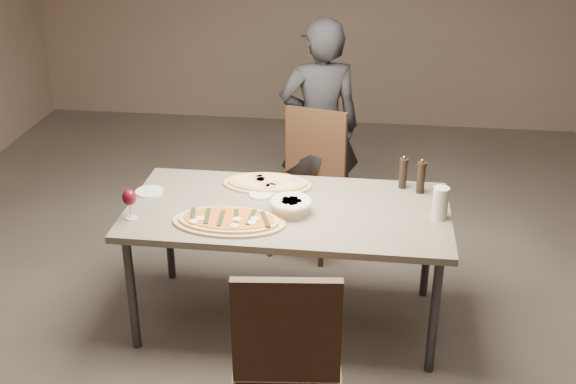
# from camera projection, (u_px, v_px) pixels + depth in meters

# --- Properties ---
(room) EXTENTS (7.00, 7.00, 7.00)m
(room) POSITION_uv_depth(u_px,v_px,m) (288.00, 97.00, 3.75)
(room) COLOR #605852
(room) RESTS_ON ground
(dining_table) EXTENTS (1.80, 0.90, 0.75)m
(dining_table) POSITION_uv_depth(u_px,v_px,m) (288.00, 217.00, 4.05)
(dining_table) COLOR slate
(dining_table) RESTS_ON ground
(zucchini_pizza) EXTENTS (0.61, 0.34, 0.05)m
(zucchini_pizza) POSITION_uv_depth(u_px,v_px,m) (229.00, 221.00, 3.86)
(zucchini_pizza) COLOR tan
(zucchini_pizza) RESTS_ON dining_table
(ham_pizza) EXTENTS (0.53, 0.30, 0.04)m
(ham_pizza) POSITION_uv_depth(u_px,v_px,m) (268.00, 183.00, 4.29)
(ham_pizza) COLOR tan
(ham_pizza) RESTS_ON dining_table
(bread_basket) EXTENTS (0.23, 0.23, 0.08)m
(bread_basket) POSITION_uv_depth(u_px,v_px,m) (291.00, 205.00, 3.96)
(bread_basket) COLOR beige
(bread_basket) RESTS_ON dining_table
(oil_dish) EXTENTS (0.14, 0.14, 0.02)m
(oil_dish) POSITION_uv_depth(u_px,v_px,m) (261.00, 195.00, 4.17)
(oil_dish) COLOR white
(oil_dish) RESTS_ON dining_table
(pepper_mill_left) EXTENTS (0.05, 0.05, 0.21)m
(pepper_mill_left) POSITION_uv_depth(u_px,v_px,m) (421.00, 177.00, 4.17)
(pepper_mill_left) COLOR black
(pepper_mill_left) RESTS_ON dining_table
(pepper_mill_right) EXTENTS (0.05, 0.05, 0.20)m
(pepper_mill_right) POSITION_uv_depth(u_px,v_px,m) (403.00, 173.00, 4.23)
(pepper_mill_right) COLOR black
(pepper_mill_right) RESTS_ON dining_table
(carafe) EXTENTS (0.09, 0.09, 0.18)m
(carafe) POSITION_uv_depth(u_px,v_px,m) (440.00, 203.00, 3.89)
(carafe) COLOR silver
(carafe) RESTS_ON dining_table
(wine_glass) EXTENTS (0.08, 0.08, 0.17)m
(wine_glass) POSITION_uv_depth(u_px,v_px,m) (129.00, 198.00, 3.87)
(wine_glass) COLOR silver
(wine_glass) RESTS_ON dining_table
(side_plate) EXTENTS (0.16, 0.16, 0.01)m
(side_plate) POSITION_uv_depth(u_px,v_px,m) (149.00, 192.00, 4.21)
(side_plate) COLOR white
(side_plate) RESTS_ON dining_table
(chair_near) EXTENTS (0.53, 0.53, 1.01)m
(chair_near) POSITION_uv_depth(u_px,v_px,m) (287.00, 350.00, 3.18)
(chair_near) COLOR #3F291A
(chair_near) RESTS_ON ground
(chair_far) EXTENTS (0.56, 0.56, 0.97)m
(chair_far) POSITION_uv_depth(u_px,v_px,m) (310.00, 173.00, 4.96)
(chair_far) COLOR #3F291A
(chair_far) RESTS_ON ground
(diner) EXTENTS (0.65, 0.51, 1.57)m
(diner) POSITION_uv_depth(u_px,v_px,m) (320.00, 128.00, 5.07)
(diner) COLOR black
(diner) RESTS_ON ground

